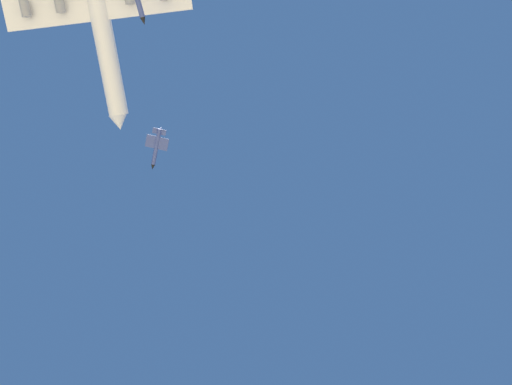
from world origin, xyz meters
The scene contains 2 objects.
carrier_jet centered at (-27.69, 126.53, 166.80)m, with size 69.00×57.07×18.31m.
chase_jet_lead centered at (8.05, 92.55, 174.26)m, with size 15.32×8.78×4.00m.
Camera 1 is at (-30.16, 71.68, 2.67)m, focal length 34.08 mm.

